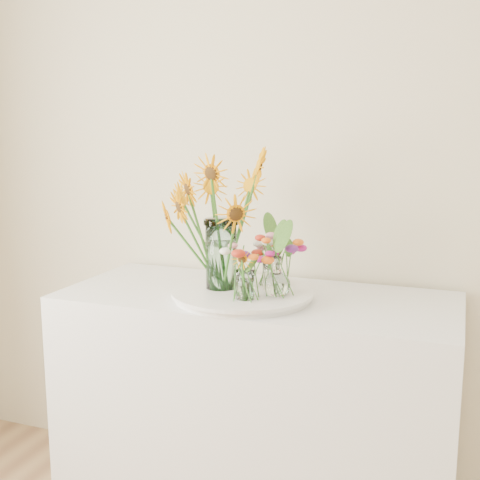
{
  "coord_description": "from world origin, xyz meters",
  "views": [
    {
      "loc": [
        0.21,
        -0.03,
        1.47
      ],
      "look_at": [
        -0.5,
        1.85,
        1.11
      ],
      "focal_mm": 45.0,
      "sensor_mm": 36.0,
      "label": 1
    }
  ],
  "objects_px": {
    "counter": "(256,412)",
    "tray": "(243,295)",
    "small_vase_a": "(245,285)",
    "small_vase_b": "(276,276)",
    "small_vase_c": "(271,272)",
    "mason_jar": "(221,254)"
  },
  "relations": [
    {
      "from": "mason_jar",
      "to": "small_vase_b",
      "type": "bearing_deg",
      "value": -5.61
    },
    {
      "from": "tray",
      "to": "small_vase_a",
      "type": "bearing_deg",
      "value": -64.88
    },
    {
      "from": "small_vase_b",
      "to": "small_vase_c",
      "type": "relative_size",
      "value": 1.31
    },
    {
      "from": "counter",
      "to": "tray",
      "type": "height_order",
      "value": "tray"
    },
    {
      "from": "small_vase_a",
      "to": "counter",
      "type": "bearing_deg",
      "value": 96.38
    },
    {
      "from": "counter",
      "to": "mason_jar",
      "type": "xyz_separation_m",
      "value": [
        -0.11,
        -0.06,
        0.6
      ]
    },
    {
      "from": "tray",
      "to": "small_vase_b",
      "type": "distance_m",
      "value": 0.15
    },
    {
      "from": "mason_jar",
      "to": "small_vase_c",
      "type": "distance_m",
      "value": 0.19
    },
    {
      "from": "tray",
      "to": "small_vase_c",
      "type": "bearing_deg",
      "value": 55.97
    },
    {
      "from": "counter",
      "to": "small_vase_c",
      "type": "bearing_deg",
      "value": 38.47
    },
    {
      "from": "mason_jar",
      "to": "small_vase_c",
      "type": "height_order",
      "value": "mason_jar"
    },
    {
      "from": "tray",
      "to": "small_vase_c",
      "type": "relative_size",
      "value": 4.49
    },
    {
      "from": "counter",
      "to": "mason_jar",
      "type": "distance_m",
      "value": 0.61
    },
    {
      "from": "counter",
      "to": "small_vase_c",
      "type": "xyz_separation_m",
      "value": [
        0.04,
        0.03,
        0.53
      ]
    },
    {
      "from": "small_vase_b",
      "to": "small_vase_a",
      "type": "bearing_deg",
      "value": -132.2
    },
    {
      "from": "counter",
      "to": "small_vase_b",
      "type": "height_order",
      "value": "small_vase_b"
    },
    {
      "from": "small_vase_a",
      "to": "small_vase_b",
      "type": "relative_size",
      "value": 0.75
    },
    {
      "from": "small_vase_c",
      "to": "mason_jar",
      "type": "bearing_deg",
      "value": -148.3
    },
    {
      "from": "counter",
      "to": "mason_jar",
      "type": "bearing_deg",
      "value": -151.19
    },
    {
      "from": "counter",
      "to": "tray",
      "type": "relative_size",
      "value": 2.99
    },
    {
      "from": "counter",
      "to": "small_vase_b",
      "type": "relative_size",
      "value": 10.2
    },
    {
      "from": "tray",
      "to": "small_vase_c",
      "type": "xyz_separation_m",
      "value": [
        0.07,
        0.1,
        0.06
      ]
    }
  ]
}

